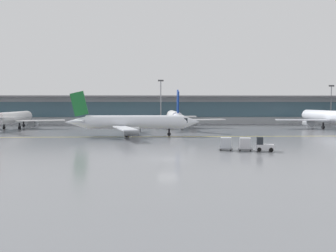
% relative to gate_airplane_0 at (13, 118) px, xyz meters
% --- Properties ---
extents(ground_plane, '(400.00, 400.00, 0.00)m').
position_rel_gate_airplane_0_xyz_m(ground_plane, '(41.50, -55.38, -3.07)').
color(ground_plane, slate).
extents(taxiway_centreline_stripe, '(109.99, 2.03, 0.01)m').
position_rel_gate_airplane_0_xyz_m(taxiway_centreline_stripe, '(35.21, -24.84, -3.07)').
color(taxiway_centreline_stripe, yellow).
rests_on(taxiway_centreline_stripe, ground_plane).
extents(terminal_concourse, '(167.91, 11.00, 9.60)m').
position_rel_gate_airplane_0_xyz_m(terminal_concourse, '(41.50, 24.34, 1.85)').
color(terminal_concourse, '#9EA3A8').
rests_on(terminal_concourse, ground_plane).
extents(gate_airplane_0, '(28.75, 30.88, 10.24)m').
position_rel_gate_airplane_0_xyz_m(gate_airplane_0, '(0.00, 0.00, 0.00)').
color(gate_airplane_0, white).
rests_on(gate_airplane_0, ground_plane).
extents(gate_airplane_1, '(29.53, 31.73, 10.52)m').
position_rel_gate_airplane_0_xyz_m(gate_airplane_1, '(44.76, 2.57, 0.08)').
color(gate_airplane_1, white).
rests_on(gate_airplane_1, ground_plane).
extents(gate_airplane_2, '(30.78, 33.20, 10.99)m').
position_rel_gate_airplane_0_xyz_m(gate_airplane_2, '(87.93, -0.94, 0.23)').
color(gate_airplane_2, silver).
rests_on(gate_airplane_2, ground_plane).
extents(taxiing_regional_jet, '(29.37, 27.38, 9.75)m').
position_rel_gate_airplane_0_xyz_m(taxiing_regional_jet, '(34.83, -22.85, -0.15)').
color(taxiing_regional_jet, silver).
rests_on(taxiing_regional_jet, ground_plane).
extents(baggage_tug, '(2.82, 2.03, 2.10)m').
position_rel_gate_airplane_0_xyz_m(baggage_tug, '(55.93, -48.05, -2.18)').
color(baggage_tug, silver).
rests_on(baggage_tug, ground_plane).
extents(cargo_dolly_lead, '(2.37, 1.97, 1.94)m').
position_rel_gate_airplane_0_xyz_m(cargo_dolly_lead, '(53.33, -47.54, -2.02)').
color(cargo_dolly_lead, '#595B60').
rests_on(cargo_dolly_lead, ground_plane).
extents(cargo_dolly_trailing, '(2.37, 1.97, 1.94)m').
position_rel_gate_airplane_0_xyz_m(cargo_dolly_trailing, '(50.52, -46.99, -2.02)').
color(cargo_dolly_trailing, '#595B60').
rests_on(cargo_dolly_trailing, ground_plane).
extents(apron_light_mast_1, '(1.80, 0.36, 14.55)m').
position_rel_gate_airplane_0_xyz_m(apron_light_mast_1, '(40.98, 14.90, 4.89)').
color(apron_light_mast_1, gray).
rests_on(apron_light_mast_1, ground_plane).
extents(apron_light_mast_2, '(1.80, 0.36, 13.08)m').
position_rel_gate_airplane_0_xyz_m(apron_light_mast_2, '(97.69, 17.91, 4.15)').
color(apron_light_mast_2, gray).
rests_on(apron_light_mast_2, ground_plane).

